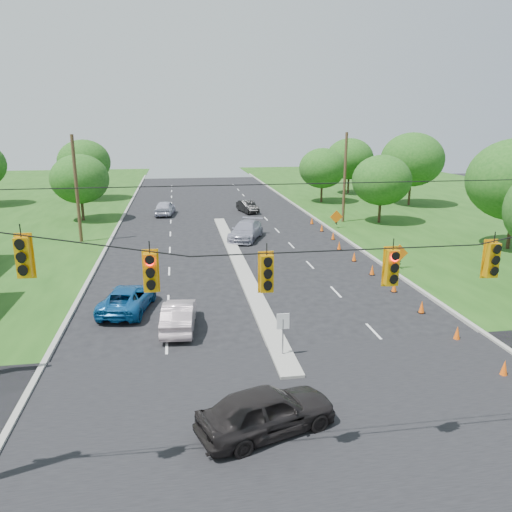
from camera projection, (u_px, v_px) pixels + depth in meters
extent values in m
plane|color=black|center=(321.00, 442.00, 16.01)|extent=(160.00, 160.00, 0.00)
cube|color=black|center=(321.00, 442.00, 16.01)|extent=(160.00, 14.00, 0.02)
cube|color=gray|center=(110.00, 241.00, 43.08)|extent=(0.25, 110.00, 0.16)
cube|color=gray|center=(335.00, 233.00, 46.16)|extent=(0.25, 110.00, 0.16)
cube|color=gray|center=(239.00, 264.00, 36.04)|extent=(1.00, 34.00, 0.18)
cylinder|color=gray|center=(283.00, 339.00, 21.50)|extent=(0.06, 0.06, 1.80)
cube|color=white|center=(283.00, 321.00, 21.29)|extent=(0.55, 0.04, 0.70)
cylinder|color=black|center=(341.00, 236.00, 13.24)|extent=(24.00, 0.04, 0.04)
cube|color=#E89C09|center=(24.00, 257.00, 12.09)|extent=(0.34, 0.24, 1.00)
cube|color=#E89C09|center=(151.00, 272.00, 12.68)|extent=(0.34, 0.24, 1.00)
cube|color=#E89C09|center=(267.00, 273.00, 13.18)|extent=(0.34, 0.24, 1.00)
cube|color=#E89C09|center=(392.00, 268.00, 13.71)|extent=(0.34, 0.24, 1.00)
cube|color=#E89C09|center=(492.00, 260.00, 14.15)|extent=(0.34, 0.24, 1.00)
cylinder|color=#422D1C|center=(77.00, 190.00, 41.55)|extent=(0.28, 0.28, 9.00)
cylinder|color=#422D1C|center=(345.00, 178.00, 50.12)|extent=(0.28, 0.28, 9.00)
cone|color=#F95C0E|center=(504.00, 368.00, 20.07)|extent=(0.32, 0.32, 0.70)
cone|color=#F95C0E|center=(457.00, 333.00, 23.40)|extent=(0.32, 0.32, 0.70)
cone|color=#F95C0E|center=(422.00, 307.00, 26.74)|extent=(0.32, 0.32, 0.70)
cone|color=#F95C0E|center=(394.00, 286.00, 30.08)|extent=(0.32, 0.32, 0.70)
cone|color=#F95C0E|center=(372.00, 270.00, 33.42)|extent=(0.32, 0.32, 0.70)
cone|color=#F95C0E|center=(354.00, 257.00, 36.76)|extent=(0.32, 0.32, 0.70)
cone|color=#F95C0E|center=(339.00, 245.00, 40.10)|extent=(0.32, 0.32, 0.70)
cone|color=#F95C0E|center=(333.00, 236.00, 43.53)|extent=(0.32, 0.32, 0.70)
cone|color=#F95C0E|center=(322.00, 228.00, 46.86)|extent=(0.32, 0.32, 0.70)
cone|color=#F95C0E|center=(312.00, 221.00, 50.20)|extent=(0.32, 0.32, 0.70)
cube|color=black|center=(399.00, 262.00, 34.67)|extent=(0.06, 0.58, 0.26)
cube|color=black|center=(399.00, 262.00, 34.67)|extent=(0.06, 0.58, 0.26)
cube|color=orange|center=(399.00, 253.00, 34.52)|extent=(1.27, 0.05, 1.27)
cube|color=black|center=(336.00, 223.00, 48.03)|extent=(0.06, 0.58, 0.26)
cube|color=black|center=(336.00, 223.00, 48.03)|extent=(0.06, 0.58, 0.26)
cube|color=orange|center=(336.00, 217.00, 47.87)|extent=(1.27, 0.05, 1.27)
cylinder|color=black|center=(82.00, 209.00, 51.70)|extent=(0.28, 0.28, 2.52)
ellipsoid|color=#194C14|center=(80.00, 179.00, 50.91)|extent=(5.88, 5.88, 5.04)
cylinder|color=black|center=(87.00, 189.00, 65.66)|extent=(0.28, 0.28, 2.88)
ellipsoid|color=#194C14|center=(84.00, 162.00, 64.75)|extent=(6.72, 6.72, 5.76)
cylinder|color=black|center=(510.00, 230.00, 39.91)|extent=(0.28, 0.28, 3.24)
cylinder|color=black|center=(380.00, 211.00, 50.54)|extent=(0.28, 0.28, 2.52)
ellipsoid|color=#194C14|center=(382.00, 180.00, 49.74)|extent=(5.88, 5.88, 5.04)
cylinder|color=black|center=(410.00, 192.00, 61.20)|extent=(0.28, 0.28, 3.24)
ellipsoid|color=#194C14|center=(412.00, 160.00, 60.18)|extent=(7.56, 7.56, 6.48)
cylinder|color=black|center=(348.00, 184.00, 71.13)|extent=(0.28, 0.28, 2.88)
ellipsoid|color=#194C14|center=(350.00, 159.00, 70.22)|extent=(6.72, 6.72, 5.76)
cylinder|color=black|center=(322.00, 193.00, 63.59)|extent=(0.28, 0.28, 2.52)
ellipsoid|color=#194C14|center=(322.00, 168.00, 62.79)|extent=(5.88, 5.88, 5.04)
imported|color=black|center=(267.00, 411.00, 16.30)|extent=(5.04, 3.30, 1.60)
imported|color=#BDA6AC|center=(179.00, 315.00, 24.61)|extent=(1.87, 4.42, 1.42)
imported|color=#11508F|center=(128.00, 298.00, 27.02)|extent=(3.19, 5.29, 1.37)
imported|color=#9796A9|center=(246.00, 231.00, 43.48)|extent=(4.10, 5.88, 1.58)
imported|color=#B3B2C6|center=(165.00, 208.00, 55.05)|extent=(2.48, 4.90, 1.60)
imported|color=black|center=(248.00, 207.00, 56.69)|extent=(2.27, 4.26, 1.33)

